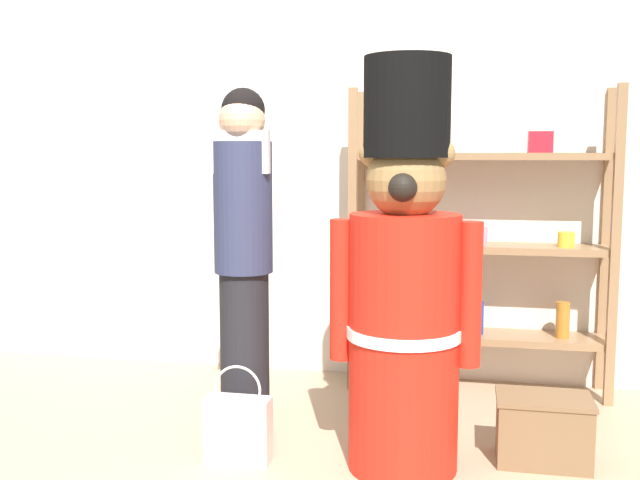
# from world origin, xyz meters

# --- Properties ---
(back_wall) EXTENTS (6.40, 0.12, 2.60)m
(back_wall) POSITION_xyz_m (0.00, 2.20, 1.30)
(back_wall) COLOR silver
(back_wall) RESTS_ON ground_plane
(merchandise_shelf) EXTENTS (1.49, 0.35, 1.76)m
(merchandise_shelf) POSITION_xyz_m (0.99, 1.98, 0.87)
(merchandise_shelf) COLOR #93704C
(merchandise_shelf) RESTS_ON ground_plane
(teddy_bear_guard) EXTENTS (0.66, 0.50, 1.80)m
(teddy_bear_guard) POSITION_xyz_m (0.66, 0.79, 0.81)
(teddy_bear_guard) COLOR red
(teddy_bear_guard) RESTS_ON ground_plane
(person_shopper) EXTENTS (0.29, 0.28, 1.70)m
(person_shopper) POSITION_xyz_m (-0.13, 0.99, 0.92)
(person_shopper) COLOR black
(person_shopper) RESTS_ON ground_plane
(shopping_bag) EXTENTS (0.30, 0.12, 0.45)m
(shopping_bag) POSITION_xyz_m (-0.07, 0.70, 0.16)
(shopping_bag) COLOR silver
(shopping_bag) RESTS_ON ground_plane
(display_crate) EXTENTS (0.42, 0.28, 0.31)m
(display_crate) POSITION_xyz_m (1.28, 0.96, 0.15)
(display_crate) COLOR brown
(display_crate) RESTS_ON ground_plane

